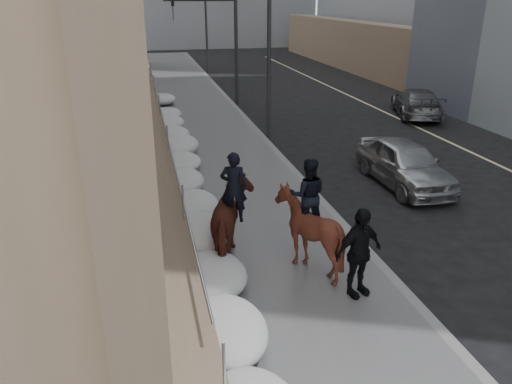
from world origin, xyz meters
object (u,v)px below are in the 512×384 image
mounted_horse_left (233,218)px  pedestrian (359,253)px  car_grey (416,102)px  mounted_horse_right (308,225)px  car_silver (405,163)px

mounted_horse_left → pedestrian: 3.14m
mounted_horse_left → car_grey: (12.34, 13.15, -0.40)m
mounted_horse_left → mounted_horse_right: mounted_horse_right is taller
car_grey → mounted_horse_right: bearing=71.4°
mounted_horse_right → car_grey: bearing=-112.7°
pedestrian → car_silver: bearing=37.1°
mounted_horse_right → car_grey: (10.77, 14.05, -0.46)m
mounted_horse_right → car_silver: 6.90m
pedestrian → car_silver: pedestrian is taller
car_silver → car_grey: car_silver is taller
mounted_horse_right → car_grey: mounted_horse_right is taller
mounted_horse_left → car_silver: (6.58, 3.82, -0.35)m
mounted_horse_left → car_silver: bearing=-137.2°
car_silver → pedestrian: bearing=-125.7°
mounted_horse_left → pedestrian: mounted_horse_left is taller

